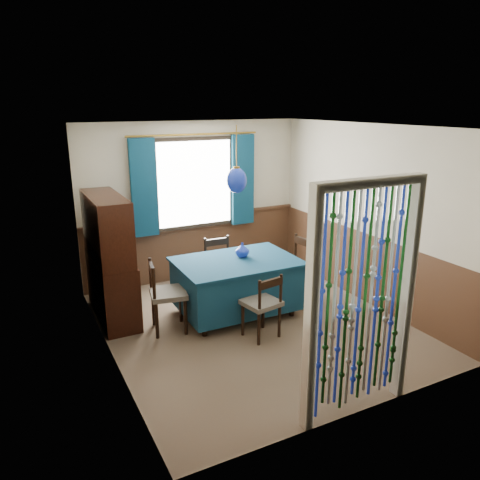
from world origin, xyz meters
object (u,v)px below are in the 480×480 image
chair_right (296,267)px  bowl_shelf (117,238)px  dining_table (237,283)px  chair_near (263,304)px  pendant_lamp (237,180)px  vase_table (242,250)px  chair_left (166,294)px  sideboard (111,276)px  vase_sideboard (109,246)px  chair_far (221,266)px

chair_right → bowl_shelf: bearing=72.9°
dining_table → chair_near: (-0.02, -0.74, -0.00)m
dining_table → pendant_lamp: (-0.00, 0.00, 1.38)m
chair_near → vase_table: size_ratio=4.58×
chair_right → vase_table: size_ratio=5.14×
chair_near → chair_left: bearing=133.7°
bowl_shelf → vase_table: bearing=-10.4°
chair_right → vase_table: vase_table is taller
sideboard → bowl_shelf: sideboard is taller
chair_near → vase_sideboard: (-1.44, 1.65, 0.48)m
bowl_shelf → vase_sideboard: (0.00, 0.52, -0.24)m
chair_far → pendant_lamp: bearing=87.0°
vase_sideboard → bowl_shelf: bearing=-90.0°
dining_table → sideboard: 1.66m
chair_left → chair_right: size_ratio=0.99×
chair_left → chair_near: bearing=64.8°
chair_left → chair_right: (1.98, 0.08, 0.00)m
dining_table → chair_far: size_ratio=1.83×
chair_left → chair_right: bearing=103.1°
vase_table → chair_near: bearing=-100.6°
chair_far → vase_sideboard: size_ratio=4.73×
bowl_shelf → chair_far: bearing=9.4°
pendant_lamp → bowl_shelf: size_ratio=4.11×
chair_near → chair_right: (1.00, 0.79, 0.05)m
dining_table → chair_right: bearing=3.8°
pendant_lamp → bowl_shelf: (-1.46, 0.39, -0.67)m
chair_right → vase_sideboard: vase_sideboard is taller
vase_table → bowl_shelf: (-1.59, 0.29, 0.30)m
chair_right → pendant_lamp: 1.66m
vase_sideboard → dining_table: bearing=-32.1°
sideboard → bowl_shelf: bearing=-77.2°
chair_near → vase_sideboard: vase_sideboard is taller
chair_near → sideboard: size_ratio=0.50×
chair_left → vase_sideboard: bearing=-143.2°
chair_left → sideboard: 0.86m
chair_right → bowl_shelf: (-2.44, 0.34, 0.67)m
chair_far → vase_table: 0.67m
dining_table → chair_left: (-1.00, -0.03, 0.04)m
vase_table → chair_right: bearing=-3.2°
chair_near → pendant_lamp: pendant_lamp is taller
pendant_lamp → vase_sideboard: (-1.46, 0.91, -0.91)m
chair_far → bowl_shelf: (-1.52, -0.25, 0.69)m
chair_near → sideboard: 2.05m
chair_right → dining_table: bearing=83.9°
chair_near → vase_table: vase_table is taller
vase_table → bowl_shelf: size_ratio=0.88×
sideboard → vase_sideboard: 0.43m
vase_table → chair_left: bearing=-173.6°
chair_far → pendant_lamp: 1.50m
chair_right → vase_table: 0.92m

